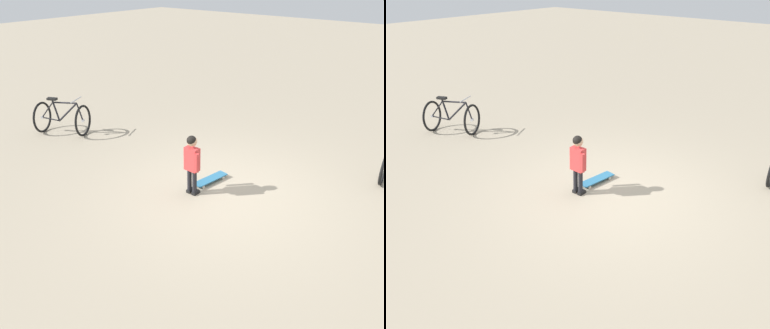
# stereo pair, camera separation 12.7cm
# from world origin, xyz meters

# --- Properties ---
(ground_plane) EXTENTS (50.00, 50.00, 0.00)m
(ground_plane) POSITION_xyz_m (0.00, 0.00, 0.00)
(ground_plane) COLOR tan
(child_person) EXTENTS (0.37, 0.22, 1.06)m
(child_person) POSITION_xyz_m (0.51, 0.38, 0.66)
(child_person) COLOR black
(child_person) RESTS_ON ground
(skateboard) EXTENTS (0.29, 0.73, 0.07)m
(skateboard) POSITION_xyz_m (0.51, -0.13, 0.06)
(skateboard) COLOR teal
(skateboard) RESTS_ON ground
(bicycle_near) EXTENTS (1.27, 1.11, 0.85)m
(bicycle_near) POSITION_xyz_m (4.51, 0.15, 0.38)
(bicycle_near) COLOR black
(bicycle_near) RESTS_ON ground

